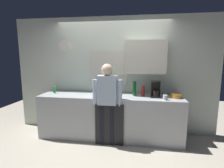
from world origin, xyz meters
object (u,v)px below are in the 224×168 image
at_px(bottle_olive_oil, 112,90).
at_px(potted_plant, 114,88).
at_px(coffee_maker, 156,90).
at_px(cup_white_mug, 165,97).
at_px(mixing_bowl, 176,96).
at_px(bottle_green_wine, 134,88).
at_px(dish_soap, 54,89).
at_px(bottle_clear_soda, 103,88).
at_px(bottle_red_vinegar, 143,91).
at_px(person_at_sink, 107,98).

height_order(bottle_olive_oil, potted_plant, bottle_olive_oil).
bearing_deg(coffee_maker, cup_white_mug, -55.11).
height_order(coffee_maker, mixing_bowl, coffee_maker).
bearing_deg(bottle_green_wine, dish_soap, -179.38).
relative_size(bottle_green_wine, bottle_clear_soda, 1.07).
bearing_deg(potted_plant, mixing_bowl, -7.78).
relative_size(bottle_clear_soda, potted_plant, 1.22).
height_order(cup_white_mug, mixing_bowl, cup_white_mug).
xyz_separation_m(bottle_olive_oil, cup_white_mug, (1.06, -0.21, -0.08)).
bearing_deg(bottle_red_vinegar, potted_plant, 167.86).
bearing_deg(person_at_sink, potted_plant, 82.32).
bearing_deg(coffee_maker, potted_plant, 170.16).
bearing_deg(cup_white_mug, coffee_maker, 124.89).
bearing_deg(person_at_sink, cup_white_mug, 4.91).
height_order(bottle_red_vinegar, mixing_bowl, bottle_red_vinegar).
relative_size(bottle_red_vinegar, cup_white_mug, 2.32).
bearing_deg(bottle_green_wine, bottle_olive_oil, -169.43).
height_order(bottle_olive_oil, bottle_clear_soda, bottle_clear_soda).
bearing_deg(dish_soap, bottle_green_wine, 0.62).
xyz_separation_m(cup_white_mug, dish_soap, (-2.37, 0.27, 0.03)).
distance_m(bottle_red_vinegar, cup_white_mug, 0.48).
height_order(bottle_olive_oil, mixing_bowl, bottle_olive_oil).
xyz_separation_m(coffee_maker, bottle_red_vinegar, (-0.25, 0.02, -0.04)).
bearing_deg(bottle_red_vinegar, bottle_green_wine, 165.01).
bearing_deg(bottle_olive_oil, mixing_bowl, -0.02).
xyz_separation_m(bottle_clear_soda, cup_white_mug, (1.25, -0.27, -0.09)).
bearing_deg(bottle_clear_soda, coffee_maker, -2.09).
bearing_deg(bottle_green_wine, bottle_clear_soda, -177.82).
relative_size(bottle_clear_soda, cup_white_mug, 2.95).
distance_m(bottle_clear_soda, cup_white_mug, 1.28).
height_order(bottle_olive_oil, dish_soap, bottle_olive_oil).
distance_m(coffee_maker, dish_soap, 2.21).
bearing_deg(bottle_olive_oil, cup_white_mug, -11.08).
xyz_separation_m(coffee_maker, bottle_clear_soda, (-1.09, 0.04, -0.01)).
height_order(bottle_olive_oil, cup_white_mug, bottle_olive_oil).
bearing_deg(person_at_sink, bottle_green_wine, 37.81).
xyz_separation_m(potted_plant, person_at_sink, (-0.06, -0.49, -0.10)).
xyz_separation_m(bottle_green_wine, bottle_olive_oil, (-0.47, -0.09, -0.02)).
relative_size(potted_plant, person_at_sink, 0.14).
relative_size(bottle_olive_oil, potted_plant, 1.09).
xyz_separation_m(potted_plant, dish_soap, (-1.34, -0.11, -0.05)).
distance_m(bottle_green_wine, bottle_clear_soda, 0.66).
distance_m(bottle_olive_oil, person_at_sink, 0.34).
distance_m(bottle_green_wine, bottle_olive_oil, 0.48).
height_order(cup_white_mug, person_at_sink, person_at_sink).
distance_m(cup_white_mug, mixing_bowl, 0.32).
xyz_separation_m(bottle_green_wine, mixing_bowl, (0.83, -0.09, -0.11)).
bearing_deg(bottle_clear_soda, person_at_sink, -67.68).
bearing_deg(bottle_clear_soda, cup_white_mug, -12.12).
relative_size(cup_white_mug, mixing_bowl, 0.43).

